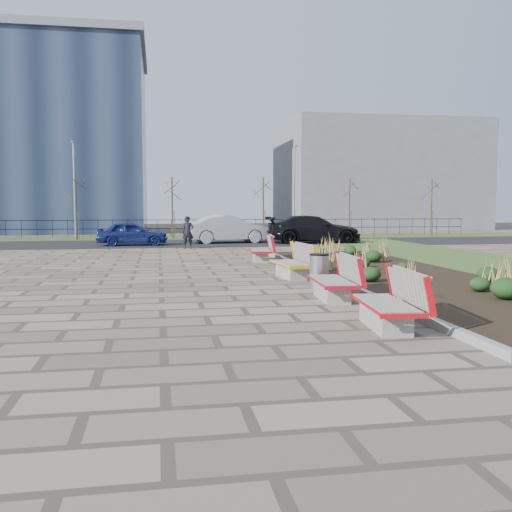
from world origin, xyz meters
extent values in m
plane|color=#7F6B57|center=(0.00, 0.00, 0.00)|extent=(120.00, 120.00, 0.00)
cube|color=black|center=(6.25, 5.00, 0.05)|extent=(4.50, 18.00, 0.10)
cube|color=gray|center=(3.92, 5.00, 0.07)|extent=(0.16, 18.00, 0.15)
cube|color=#33511E|center=(0.00, 28.00, 0.02)|extent=(80.00, 5.00, 0.04)
cube|color=black|center=(0.00, 22.00, 0.01)|extent=(80.00, 7.00, 0.02)
cylinder|color=#B2B2B7|center=(3.20, 3.22, 0.45)|extent=(0.50, 0.50, 0.90)
imported|color=black|center=(0.57, 17.98, 0.82)|extent=(0.60, 0.40, 1.64)
imported|color=navy|center=(-2.29, 20.68, 0.66)|extent=(3.79, 1.53, 1.29)
imported|color=#A3A7AB|center=(3.11, 21.91, 0.82)|extent=(5.03, 2.33, 1.60)
imported|color=black|center=(7.95, 20.99, 0.81)|extent=(5.62, 2.67, 1.58)
cube|color=slate|center=(20.00, 42.00, 5.00)|extent=(18.00, 12.00, 10.00)
camera|label=1|loc=(-0.88, -10.93, 2.14)|focal=40.00mm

